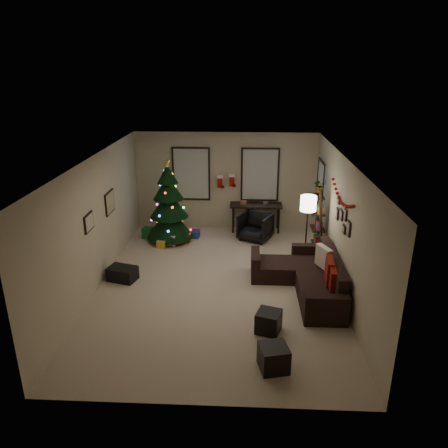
{
  "coord_description": "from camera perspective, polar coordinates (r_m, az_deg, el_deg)",
  "views": [
    {
      "loc": [
        0.53,
        -8.2,
        4.42
      ],
      "look_at": [
        0.1,
        0.6,
        1.15
      ],
      "focal_mm": 34.72,
      "sensor_mm": 36.0,
      "label": 1
    }
  ],
  "objects": [
    {
      "name": "floor",
      "position": [
        9.33,
        -0.8,
        -7.92
      ],
      "size": [
        7.0,
        7.0,
        0.0
      ],
      "primitive_type": "plane",
      "color": "#BDA88F",
      "rests_on": "ground"
    },
    {
      "name": "ceiling",
      "position": [
        8.39,
        -0.89,
        8.54
      ],
      "size": [
        7.0,
        7.0,
        0.0
      ],
      "primitive_type": "plane",
      "rotation": [
        3.14,
        0.0,
        0.0
      ],
      "color": "white",
      "rests_on": "floor"
    },
    {
      "name": "wall_back",
      "position": [
        12.11,
        0.2,
        5.68
      ],
      "size": [
        5.0,
        0.0,
        5.0
      ],
      "primitive_type": "plane",
      "rotation": [
        1.57,
        0.0,
        0.0
      ],
      "color": "#C1B393",
      "rests_on": "floor"
    },
    {
      "name": "wall_front",
      "position": [
        5.64,
        -3.14,
        -12.68
      ],
      "size": [
        5.0,
        0.0,
        5.0
      ],
      "primitive_type": "plane",
      "rotation": [
        -1.57,
        0.0,
        0.0
      ],
      "color": "#C1B393",
      "rests_on": "floor"
    },
    {
      "name": "wall_left",
      "position": [
        9.26,
        -16.47,
        0.14
      ],
      "size": [
        0.0,
        7.0,
        7.0
      ],
      "primitive_type": "plane",
      "rotation": [
        1.57,
        0.0,
        1.57
      ],
      "color": "#C1B393",
      "rests_on": "floor"
    },
    {
      "name": "wall_right",
      "position": [
        8.97,
        15.3,
        -0.4
      ],
      "size": [
        0.0,
        7.0,
        7.0
      ],
      "primitive_type": "plane",
      "rotation": [
        1.57,
        0.0,
        -1.57
      ],
      "color": "#C1B393",
      "rests_on": "floor"
    },
    {
      "name": "window_back_left",
      "position": [
        12.11,
        -4.33,
        6.6
      ],
      "size": [
        1.05,
        0.06,
        1.5
      ],
      "color": "#728CB2",
      "rests_on": "wall_back"
    },
    {
      "name": "window_back_right",
      "position": [
        12.02,
        4.75,
        6.49
      ],
      "size": [
        1.05,
        0.06,
        1.5
      ],
      "color": "#728CB2",
      "rests_on": "wall_back"
    },
    {
      "name": "window_right_wall",
      "position": [
        11.3,
        12.63,
        4.9
      ],
      "size": [
        0.06,
        0.9,
        1.3
      ],
      "color": "#728CB2",
      "rests_on": "wall_right"
    },
    {
      "name": "christmas_tree",
      "position": [
        11.31,
        -7.26,
        2.22
      ],
      "size": [
        1.2,
        1.2,
        2.24
      ],
      "rotation": [
        0.0,
        0.0,
        -0.28
      ],
      "color": "black",
      "rests_on": "floor"
    },
    {
      "name": "presents",
      "position": [
        11.52,
        -6.88,
        -1.7
      ],
      "size": [
        1.5,
        1.01,
        0.3
      ],
      "rotation": [
        0.0,
        0.0,
        0.06
      ],
      "color": "silver",
      "rests_on": "floor"
    },
    {
      "name": "sofa",
      "position": [
        9.18,
        10.93,
        -6.92
      ],
      "size": [
        1.72,
        2.51,
        0.83
      ],
      "color": "black",
      "rests_on": "floor"
    },
    {
      "name": "pillow_red_a",
      "position": [
        8.4,
        14.12,
        -7.05
      ],
      "size": [
        0.15,
        0.41,
        0.4
      ],
      "primitive_type": "cube",
      "rotation": [
        0.0,
        0.0,
        -0.11
      ],
      "color": "maroon",
      "rests_on": "sofa"
    },
    {
      "name": "pillow_red_b",
      "position": [
        8.7,
        13.71,
        -6.01
      ],
      "size": [
        0.17,
        0.5,
        0.49
      ],
      "primitive_type": "cube",
      "rotation": [
        0.0,
        0.0,
        -0.08
      ],
      "color": "maroon",
      "rests_on": "sofa"
    },
    {
      "name": "pillow_cream",
      "position": [
        9.29,
        13.0,
        -4.28
      ],
      "size": [
        0.3,
        0.48,
        0.46
      ],
      "primitive_type": "cube",
      "rotation": [
        0.0,
        0.0,
        0.4
      ],
      "color": "beige",
      "rests_on": "sofa"
    },
    {
      "name": "ottoman_near",
      "position": [
        7.79,
        5.88,
        -12.66
      ],
      "size": [
        0.51,
        0.51,
        0.38
      ],
      "primitive_type": "cube",
      "rotation": [
        0.0,
        0.0,
        -0.32
      ],
      "color": "black",
      "rests_on": "floor"
    },
    {
      "name": "ottoman_far",
      "position": [
        6.97,
        6.55,
        -17.08
      ],
      "size": [
        0.51,
        0.51,
        0.4
      ],
      "primitive_type": "cube",
      "rotation": [
        0.0,
        0.0,
        0.23
      ],
      "color": "black",
      "rests_on": "floor"
    },
    {
      "name": "desk",
      "position": [
        12.02,
        4.23,
        2.19
      ],
      "size": [
        1.43,
        0.51,
        0.77
      ],
      "color": "black",
      "rests_on": "floor"
    },
    {
      "name": "desk_chair",
      "position": [
        11.51,
        4.15,
        -0.31
      ],
      "size": [
        0.93,
        0.91,
        0.73
      ],
      "primitive_type": "imported",
      "rotation": [
        0.0,
        0.0,
        -0.43
      ],
      "color": "black",
      "rests_on": "floor"
    },
    {
      "name": "bookshelf",
      "position": [
        10.48,
        12.35,
        0.04
      ],
      "size": [
        0.3,
        0.53,
        1.78
      ],
      "color": "black",
      "rests_on": "floor"
    },
    {
      "name": "potted_plant",
      "position": [
        10.42,
        12.54,
        5.24
      ],
      "size": [
        0.45,
        0.41,
        0.44
      ],
      "primitive_type": "imported",
      "rotation": [
        0.0,
        0.0,
        0.17
      ],
      "color": "#4C4C4C",
      "rests_on": "bookshelf"
    },
    {
      "name": "floor_lamp",
      "position": [
        9.79,
        11.0,
        2.07
      ],
      "size": [
        0.36,
        0.36,
        1.69
      ],
      "rotation": [
        0.0,
        0.0,
        0.43
      ],
      "color": "black",
      "rests_on": "floor"
    },
    {
      "name": "art_map",
      "position": [
        10.03,
        -14.81,
        2.77
      ],
      "size": [
        0.04,
        0.6,
        0.5
      ],
      "color": "black",
      "rests_on": "wall_left"
    },
    {
      "name": "art_abstract",
      "position": [
        8.8,
        -17.38,
        0.21
      ],
      "size": [
        0.04,
        0.45,
        0.35
      ],
      "color": "black",
      "rests_on": "wall_left"
    },
    {
      "name": "gallery",
      "position": [
        8.83,
        15.4,
        0.78
      ],
      "size": [
        0.03,
        1.25,
        0.54
      ],
      "color": "black",
      "rests_on": "wall_right"
    },
    {
      "name": "garland",
      "position": [
        8.85,
        15.24,
        3.54
      ],
      "size": [
        0.08,
        1.9,
        0.3
      ],
      "primitive_type": null,
      "color": "#A5140C",
      "rests_on": "wall_right"
    },
    {
      "name": "stocking_left",
      "position": [
        11.95,
        -0.52,
        5.62
      ],
      "size": [
        0.2,
        0.05,
        0.36
      ],
      "color": "#990F0C",
      "rests_on": "wall_back"
    },
    {
      "name": "stocking_right",
      "position": [
        11.92,
        1.07,
        5.8
      ],
      "size": [
        0.2,
        0.05,
        0.36
      ],
      "color": "#990F0C",
      "rests_on": "wall_back"
    },
    {
      "name": "storage_bin",
      "position": [
        9.69,
        -13.23,
        -6.38
      ],
      "size": [
        0.68,
        0.55,
        0.3
      ],
      "primitive_type": "cube",
      "rotation": [
        0.0,
        0.0,
        -0.29
      ],
      "color": "black",
      "rests_on": "floor"
    }
  ]
}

